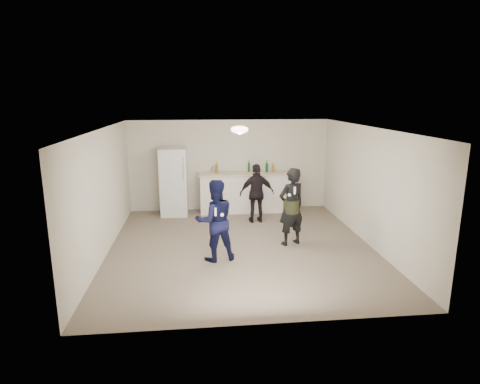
{
  "coord_description": "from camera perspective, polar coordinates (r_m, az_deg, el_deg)",
  "views": [
    {
      "loc": [
        -0.87,
        -7.97,
        3.11
      ],
      "look_at": [
        0.0,
        0.2,
        1.15
      ],
      "focal_mm": 30.0,
      "sensor_mm": 36.0,
      "label": 1
    }
  ],
  "objects": [
    {
      "name": "ceiling",
      "position": [
        8.04,
        0.15,
        9.06
      ],
      "size": [
        6.0,
        6.0,
        0.0
      ],
      "primitive_type": "plane",
      "rotation": [
        3.14,
        0.0,
        0.0
      ],
      "color": "silver",
      "rests_on": "wall_back"
    },
    {
      "name": "bottle_cluster",
      "position": [
        10.98,
        1.58,
        3.4
      ],
      "size": [
        1.62,
        0.17,
        0.25
      ],
      "color": "#123F1B",
      "rests_on": "counter_top"
    },
    {
      "name": "remote_woman",
      "position": [
        8.23,
        7.78,
        0.22
      ],
      "size": [
        0.04,
        0.04,
        0.15
      ],
      "primitive_type": "cube",
      "color": "white",
      "rests_on": "woman"
    },
    {
      "name": "wall_right",
      "position": [
        8.95,
        17.93,
        0.76
      ],
      "size": [
        0.0,
        6.0,
        6.0
      ],
      "primitive_type": "plane",
      "rotation": [
        1.57,
        0.0,
        -1.57
      ],
      "color": "beige",
      "rests_on": "floor"
    },
    {
      "name": "spectator",
      "position": [
        10.06,
        2.41,
        -0.2
      ],
      "size": [
        0.89,
        0.42,
        1.49
      ],
      "primitive_type": "imported",
      "rotation": [
        0.0,
        0.0,
        3.2
      ],
      "color": "black",
      "rests_on": "floor"
    },
    {
      "name": "counter",
      "position": [
        11.04,
        1.09,
        -0.14
      ],
      "size": [
        2.6,
        0.56,
        1.05
      ],
      "primitive_type": "cube",
      "color": "white",
      "rests_on": "floor"
    },
    {
      "name": "nunchuk_man",
      "position": [
        7.43,
        -2.58,
        -3.26
      ],
      "size": [
        0.07,
        0.07,
        0.07
      ],
      "primitive_type": "sphere",
      "color": "white",
      "rests_on": "man"
    },
    {
      "name": "nunchuk_woman",
      "position": [
        8.26,
        7.04,
        -0.43
      ],
      "size": [
        0.07,
        0.07,
        0.07
      ],
      "primitive_type": "sphere",
      "color": "white",
      "rests_on": "woman"
    },
    {
      "name": "fridge",
      "position": [
        10.82,
        -9.43,
        1.45
      ],
      "size": [
        0.7,
        0.7,
        1.8
      ],
      "primitive_type": "cube",
      "color": "white",
      "rests_on": "floor"
    },
    {
      "name": "ceiling_dome",
      "position": [
        8.35,
        -0.07,
        8.88
      ],
      "size": [
        0.36,
        0.36,
        0.16
      ],
      "primitive_type": "ellipsoid",
      "color": "white",
      "rests_on": "ceiling"
    },
    {
      "name": "man",
      "position": [
        7.72,
        -3.57,
        -4.05
      ],
      "size": [
        0.88,
        0.75,
        1.6
      ],
      "primitive_type": "imported",
      "rotation": [
        0.0,
        0.0,
        3.35
      ],
      "color": "#101345",
      "rests_on": "floor"
    },
    {
      "name": "shaker",
      "position": [
        10.96,
        -3.78,
        3.21
      ],
      "size": [
        0.08,
        0.08,
        0.17
      ],
      "primitive_type": "cylinder",
      "color": "#B9B8BD",
      "rests_on": "counter_top"
    },
    {
      "name": "floor",
      "position": [
        8.6,
        0.14,
        -7.78
      ],
      "size": [
        6.0,
        6.0,
        0.0
      ],
      "primitive_type": "plane",
      "color": "#6B5B4C",
      "rests_on": "ground"
    },
    {
      "name": "wall_front",
      "position": [
        5.38,
        3.63,
        -6.84
      ],
      "size": [
        6.0,
        0.0,
        6.0
      ],
      "primitive_type": "plane",
      "rotation": [
        -1.57,
        0.0,
        0.0
      ],
      "color": "beige",
      "rests_on": "floor"
    },
    {
      "name": "woman",
      "position": [
        8.56,
        7.3,
        -2.09
      ],
      "size": [
        0.72,
        0.6,
        1.68
      ],
      "primitive_type": "imported",
      "rotation": [
        0.0,
        0.0,
        3.53
      ],
      "color": "black",
      "rests_on": "floor"
    },
    {
      "name": "camo_shorts",
      "position": [
        8.56,
        7.31,
        -2.01
      ],
      "size": [
        0.34,
        0.34,
        0.28
      ],
      "primitive_type": "cylinder",
      "color": "#303618",
      "rests_on": "woman"
    },
    {
      "name": "wall_left",
      "position": [
        8.4,
        -18.84,
        -0.11
      ],
      "size": [
        0.0,
        6.0,
        6.0
      ],
      "primitive_type": "plane",
      "rotation": [
        1.57,
        0.0,
        1.57
      ],
      "color": "beige",
      "rests_on": "floor"
    },
    {
      "name": "remote_man",
      "position": [
        7.38,
        -3.5,
        -2.83
      ],
      "size": [
        0.04,
        0.04,
        0.15
      ],
      "primitive_type": "cube",
      "color": "silver",
      "rests_on": "man"
    },
    {
      "name": "fridge_handle",
      "position": [
        10.37,
        -8.08,
        3.23
      ],
      "size": [
        0.02,
        0.02,
        0.6
      ],
      "primitive_type": "cylinder",
      "color": "silver",
      "rests_on": "fridge"
    },
    {
      "name": "counter_top",
      "position": [
        10.92,
        1.1,
        2.64
      ],
      "size": [
        2.68,
        0.64,
        0.04
      ],
      "primitive_type": "cube",
      "color": "beige",
      "rests_on": "counter"
    },
    {
      "name": "wall_back",
      "position": [
        11.16,
        -1.52,
        3.82
      ],
      "size": [
        6.0,
        0.0,
        6.0
      ],
      "primitive_type": "plane",
      "rotation": [
        1.57,
        0.0,
        0.0
      ],
      "color": "beige",
      "rests_on": "floor"
    }
  ]
}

